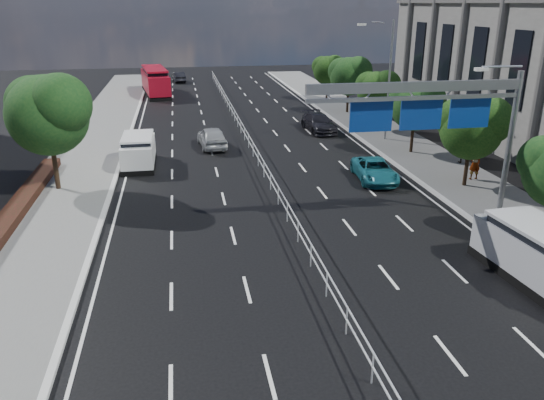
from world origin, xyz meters
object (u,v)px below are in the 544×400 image
object	(u,v)px
near_car_silver	(212,137)
pedestrian_a	(475,164)
parked_car_dark	(319,123)
pedestrian_b	(463,150)
overhead_gantry	(438,108)
near_car_dark	(179,77)
parked_car_teal	(375,170)
silver_minivan	(537,254)
white_minivan	(139,151)
red_bus	(155,81)

from	to	relation	value
near_car_silver	pedestrian_a	xyz separation A→B (m)	(14.93, -10.83, 0.34)
parked_car_dark	pedestrian_b	distance (m)	13.11
overhead_gantry	near_car_dark	xyz separation A→B (m)	(-11.49, 52.03, -4.94)
parked_car_teal	parked_car_dark	world-z (taller)	parked_car_dark
silver_minivan	pedestrian_b	xyz separation A→B (m)	(5.10, 14.95, -0.10)
near_car_dark	pedestrian_b	world-z (taller)	pedestrian_b
white_minivan	pedestrian_b	xyz separation A→B (m)	(21.11, -3.41, -0.02)
overhead_gantry	silver_minivan	distance (m)	7.79
parked_car_teal	pedestrian_b	xyz separation A→B (m)	(6.90, 2.18, 0.35)
overhead_gantry	near_car_silver	world-z (taller)	overhead_gantry
white_minivan	parked_car_teal	xyz separation A→B (m)	(14.21, -5.59, -0.37)
white_minivan	pedestrian_b	size ratio (longest dim) A/B	2.79
silver_minivan	parked_car_teal	world-z (taller)	silver_minivan
parked_car_dark	pedestrian_b	bearing A→B (deg)	-61.87
red_bus	pedestrian_a	xyz separation A→B (m)	(19.79, -36.48, -0.49)
pedestrian_b	near_car_silver	bearing A→B (deg)	1.96
overhead_gantry	near_car_silver	xyz separation A→B (m)	(-9.38, 16.22, -4.84)
red_bus	pedestrian_b	bearing A→B (deg)	-65.24
red_bus	parked_car_teal	size ratio (longest dim) A/B	2.28
red_bus	pedestrian_a	size ratio (longest dim) A/B	5.41
overhead_gantry	silver_minivan	size ratio (longest dim) A/B	1.86
overhead_gantry	pedestrian_a	bearing A→B (deg)	44.17
parked_car_teal	pedestrian_b	size ratio (longest dim) A/B	2.71
overhead_gantry	pedestrian_a	distance (m)	8.94
near_car_dark	parked_car_dark	size ratio (longest dim) A/B	0.82
red_bus	pedestrian_b	distance (m)	39.12
near_car_dark	pedestrian_a	world-z (taller)	pedestrian_a
white_minivan	parked_car_dark	distance (m)	16.18
parked_car_dark	pedestrian_a	size ratio (longest dim) A/B	2.55
near_car_silver	parked_car_dark	xyz separation A→B (m)	(9.14, 3.73, -0.05)
pedestrian_a	white_minivan	bearing A→B (deg)	-18.87
overhead_gantry	near_car_dark	bearing A→B (deg)	102.45
near_car_dark	parked_car_dark	distance (m)	34.00
parked_car_teal	parked_car_dark	xyz separation A→B (m)	(0.00, 13.33, 0.08)
near_car_dark	parked_car_dark	world-z (taller)	parked_car_dark
red_bus	pedestrian_b	world-z (taller)	red_bus
red_bus	white_minivan	bearing A→B (deg)	-97.93
pedestrian_b	silver_minivan	bearing A→B (deg)	97.95
overhead_gantry	silver_minivan	xyz separation A→B (m)	(1.56, -6.16, -4.52)
near_car_silver	pedestrian_b	bearing A→B (deg)	149.92
near_car_silver	parked_car_dark	world-z (taller)	near_car_silver
near_car_silver	overhead_gantry	bearing A→B (deg)	114.79
red_bus	near_car_silver	distance (m)	26.12
silver_minivan	parked_car_dark	xyz separation A→B (m)	(-1.80, 26.10, -0.37)
white_minivan	parked_car_dark	world-z (taller)	white_minivan
silver_minivan	white_minivan	bearing A→B (deg)	126.53
near_car_silver	parked_car_teal	distance (m)	13.26
white_minivan	pedestrian_a	world-z (taller)	pedestrian_a
red_bus	parked_car_dark	bearing A→B (deg)	-64.97
pedestrian_a	parked_car_dark	bearing A→B (deg)	-68.36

